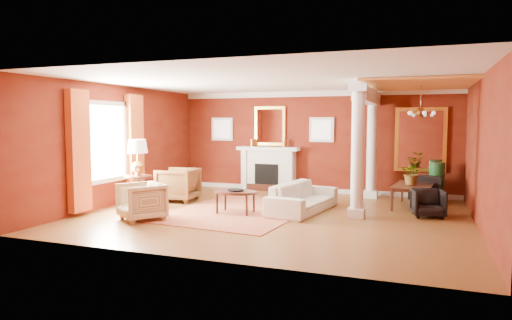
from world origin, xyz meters
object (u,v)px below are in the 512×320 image
at_px(sofa, 303,193).
at_px(side_table, 138,161).
at_px(coffee_table, 236,193).
at_px(dining_table, 414,190).
at_px(armchair_leopard, 178,183).
at_px(armchair_stripe, 141,200).

xyz_separation_m(sofa, side_table, (-3.81, -0.80, 0.66)).
bearing_deg(coffee_table, dining_table, 30.06).
bearing_deg(armchair_leopard, sofa, 80.34).
height_order(armchair_stripe, side_table, side_table).
height_order(side_table, dining_table, side_table).
distance_m(coffee_table, dining_table, 4.24).
xyz_separation_m(coffee_table, dining_table, (3.67, 2.12, -0.03)).
xyz_separation_m(armchair_leopard, coffee_table, (2.00, -0.96, -0.01)).
bearing_deg(armchair_stripe, side_table, 161.94).
bearing_deg(coffee_table, sofa, 28.17).
height_order(sofa, dining_table, sofa).
relative_size(coffee_table, side_table, 0.62).
bearing_deg(armchair_leopard, side_table, -29.36).
height_order(sofa, armchair_leopard, armchair_leopard).
height_order(armchair_leopard, dining_table, armchair_leopard).
xyz_separation_m(sofa, dining_table, (2.33, 1.41, -0.01)).
distance_m(sofa, side_table, 3.95).
distance_m(armchair_stripe, dining_table, 6.24).
bearing_deg(armchair_stripe, dining_table, 67.96).
bearing_deg(armchair_stripe, sofa, 69.50).
xyz_separation_m(armchair_stripe, coffee_table, (1.56, 1.29, 0.03)).
bearing_deg(dining_table, side_table, 116.39).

